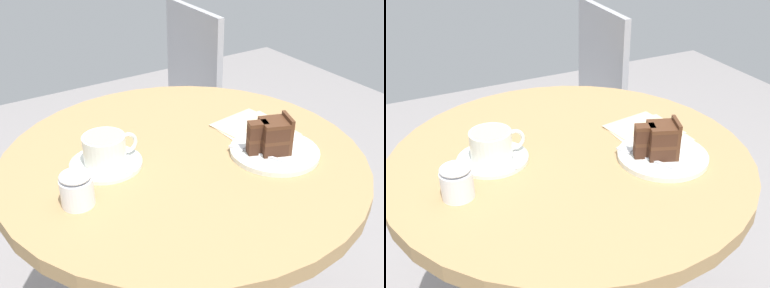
% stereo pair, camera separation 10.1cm
% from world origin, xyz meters
% --- Properties ---
extents(cafe_table, '(0.83, 0.83, 0.72)m').
position_xyz_m(cafe_table, '(0.00, 0.00, 0.60)').
color(cafe_table, '#A37F51').
rests_on(cafe_table, ground).
extents(saucer, '(0.16, 0.16, 0.01)m').
position_xyz_m(saucer, '(-0.17, 0.05, 0.72)').
color(saucer, silver).
rests_on(saucer, cafe_table).
extents(coffee_cup, '(0.13, 0.09, 0.07)m').
position_xyz_m(coffee_cup, '(-0.17, 0.05, 0.76)').
color(coffee_cup, silver).
rests_on(coffee_cup, saucer).
extents(teaspoon, '(0.05, 0.10, 0.00)m').
position_xyz_m(teaspoon, '(-0.13, 0.01, 0.73)').
color(teaspoon, silver).
rests_on(teaspoon, saucer).
extents(cake_plate, '(0.20, 0.20, 0.01)m').
position_xyz_m(cake_plate, '(0.18, -0.11, 0.72)').
color(cake_plate, silver).
rests_on(cake_plate, cafe_table).
extents(cake_slice, '(0.10, 0.08, 0.09)m').
position_xyz_m(cake_slice, '(0.17, -0.11, 0.77)').
color(cake_slice, '#422619').
rests_on(cake_slice, cake_plate).
extents(fork, '(0.07, 0.14, 0.00)m').
position_xyz_m(fork, '(0.13, -0.09, 0.73)').
color(fork, silver).
rests_on(fork, cake_plate).
extents(napkin, '(0.17, 0.19, 0.00)m').
position_xyz_m(napkin, '(0.22, 0.01, 0.72)').
color(napkin, beige).
rests_on(napkin, cafe_table).
extents(cafe_chair, '(0.40, 0.40, 0.88)m').
position_xyz_m(cafe_chair, '(0.33, 0.62, 0.53)').
color(cafe_chair, '#9E9EA3').
rests_on(cafe_chair, ground).
extents(sugar_pot, '(0.06, 0.06, 0.07)m').
position_xyz_m(sugar_pot, '(-0.27, -0.05, 0.75)').
color(sugar_pot, white).
rests_on(sugar_pot, cafe_table).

